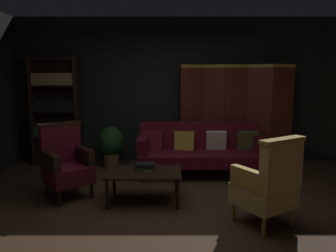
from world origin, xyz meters
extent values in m
plane|color=#3D2819|center=(0.00, 0.00, 0.00)|extent=(10.00, 10.00, 0.00)
cube|color=black|center=(0.00, 2.45, 1.40)|extent=(7.20, 0.10, 2.80)
cube|color=#5B2319|center=(0.44, 2.23, 0.95)|extent=(0.44, 0.19, 1.90)
cube|color=#B78E33|center=(0.44, 2.23, 1.87)|extent=(0.44, 0.20, 0.06)
cube|color=#5B2319|center=(0.85, 2.19, 0.95)|extent=(0.40, 0.28, 1.90)
cube|color=#B78E33|center=(0.85, 2.19, 1.87)|extent=(0.41, 0.28, 0.06)
cube|color=#5B2319|center=(1.27, 2.11, 0.95)|extent=(0.46, 0.12, 1.90)
cube|color=#B78E33|center=(1.27, 2.11, 1.87)|extent=(0.46, 0.13, 0.06)
cube|color=#5B2319|center=(1.70, 2.05, 0.95)|extent=(0.42, 0.25, 1.90)
cube|color=#B78E33|center=(1.70, 2.05, 1.87)|extent=(0.42, 0.26, 0.06)
cube|color=#5B2319|center=(2.11, 2.01, 0.95)|extent=(0.44, 0.18, 1.90)
cube|color=#B78E33|center=(2.11, 2.01, 1.87)|extent=(0.45, 0.19, 0.06)
cube|color=black|center=(-2.57, 2.18, 1.02)|extent=(0.06, 0.32, 2.05)
cube|color=black|center=(-1.73, 2.18, 1.02)|extent=(0.06, 0.32, 2.05)
cube|color=black|center=(-2.15, 2.33, 1.02)|extent=(0.90, 0.02, 2.05)
cube|color=black|center=(-2.15, 2.18, 0.06)|extent=(0.86, 0.30, 0.02)
cube|color=black|center=(-2.15, 2.18, 0.54)|extent=(0.86, 0.30, 0.02)
cube|color=#1E4C28|center=(-2.15, 2.16, 0.65)|extent=(0.78, 0.22, 0.19)
cube|color=black|center=(-2.15, 2.18, 1.02)|extent=(0.86, 0.30, 0.02)
cube|color=black|center=(-2.15, 2.16, 1.15)|extent=(0.78, 0.22, 0.22)
cube|color=black|center=(-2.15, 2.18, 1.51)|extent=(0.86, 0.30, 0.02)
cube|color=#9E7A47|center=(-2.15, 2.16, 1.63)|extent=(0.78, 0.22, 0.22)
cube|color=black|center=(-2.15, 2.18, 1.99)|extent=(0.86, 0.30, 0.02)
cylinder|color=black|center=(-0.40, 1.05, 0.11)|extent=(0.07, 0.07, 0.22)
cylinder|color=black|center=(1.50, 1.05, 0.11)|extent=(0.07, 0.07, 0.22)
cylinder|color=black|center=(-0.40, 1.65, 0.11)|extent=(0.07, 0.07, 0.22)
cylinder|color=black|center=(1.50, 1.65, 0.11)|extent=(0.07, 0.07, 0.22)
cube|color=#4C0F19|center=(0.55, 1.35, 0.32)|extent=(2.10, 0.76, 0.20)
cube|color=#4C0F19|center=(0.55, 1.66, 0.65)|extent=(2.10, 0.18, 0.46)
cube|color=#4C0F19|center=(-0.43, 1.35, 0.55)|extent=(0.16, 0.68, 0.26)
cube|color=#4C0F19|center=(1.53, 1.35, 0.55)|extent=(0.16, 0.68, 0.26)
cube|color=maroon|center=(-0.28, 1.55, 0.57)|extent=(0.35, 0.17, 0.35)
cube|color=#B79338|center=(0.27, 1.55, 0.57)|extent=(0.36, 0.20, 0.35)
cube|color=beige|center=(0.83, 1.55, 0.57)|extent=(0.34, 0.17, 0.35)
cube|color=#4C5123|center=(1.38, 1.55, 0.57)|extent=(0.35, 0.16, 0.34)
cylinder|color=black|center=(-0.79, -0.03, 0.20)|extent=(0.04, 0.04, 0.39)
cylinder|color=black|center=(0.11, -0.03, 0.20)|extent=(0.04, 0.04, 0.39)
cylinder|color=black|center=(-0.79, 0.51, 0.20)|extent=(0.04, 0.04, 0.39)
cylinder|color=black|center=(0.11, 0.51, 0.20)|extent=(0.04, 0.04, 0.39)
cube|color=black|center=(-0.34, 0.24, 0.41)|extent=(1.00, 0.64, 0.03)
cylinder|color=#B78E33|center=(1.16, -0.10, 0.11)|extent=(0.04, 0.04, 0.22)
cylinder|color=#B78E33|center=(0.76, -0.35, 0.11)|extent=(0.04, 0.04, 0.22)
cylinder|color=#B78E33|center=(1.40, -0.49, 0.11)|extent=(0.04, 0.04, 0.22)
cylinder|color=#B78E33|center=(1.01, -0.74, 0.11)|extent=(0.04, 0.04, 0.22)
cube|color=tan|center=(1.08, -0.42, 0.34)|extent=(0.77, 0.77, 0.24)
cube|color=tan|center=(1.20, -0.62, 0.73)|extent=(0.54, 0.40, 0.54)
cube|color=#B78E33|center=(1.20, -0.62, 1.02)|extent=(0.58, 0.43, 0.04)
cube|color=#B78E33|center=(1.29, -0.29, 0.57)|extent=(0.34, 0.47, 0.22)
cube|color=#B78E33|center=(0.88, -0.55, 0.57)|extent=(0.34, 0.47, 0.22)
cylinder|color=black|center=(-1.42, 0.05, 0.11)|extent=(0.04, 0.04, 0.22)
cylinder|color=black|center=(-1.07, 0.35, 0.11)|extent=(0.04, 0.04, 0.22)
cylinder|color=black|center=(-1.72, 0.40, 0.11)|extent=(0.04, 0.04, 0.22)
cylinder|color=black|center=(-1.37, 0.70, 0.11)|extent=(0.04, 0.04, 0.22)
cube|color=#4C0F19|center=(-1.40, 0.37, 0.34)|extent=(0.79, 0.79, 0.24)
cube|color=#4C0F19|center=(-1.55, 0.55, 0.73)|extent=(0.50, 0.45, 0.54)
cube|color=black|center=(-1.55, 0.55, 1.02)|extent=(0.54, 0.49, 0.04)
cube|color=black|center=(-1.58, 0.22, 0.57)|extent=(0.39, 0.44, 0.22)
cube|color=black|center=(-1.22, 0.53, 0.57)|extent=(0.39, 0.44, 0.22)
cylinder|color=brown|center=(-1.06, 1.89, 0.14)|extent=(0.28, 0.28, 0.28)
ellipsoid|color=#193D19|center=(-1.06, 1.89, 0.49)|extent=(0.48, 0.48, 0.55)
cube|color=#9E7A47|center=(-0.32, 0.29, 0.44)|extent=(0.23, 0.18, 0.03)
cube|color=#1E4C28|center=(-0.32, 0.29, 0.47)|extent=(0.24, 0.20, 0.03)
cube|color=black|center=(-0.32, 0.29, 0.50)|extent=(0.26, 0.19, 0.04)
camera|label=1|loc=(-0.01, -3.95, 1.69)|focal=34.53mm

